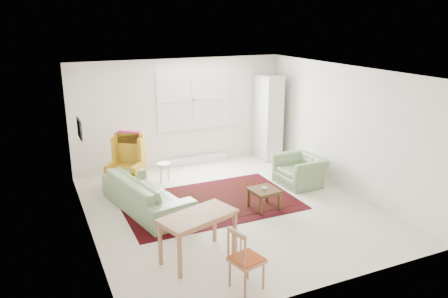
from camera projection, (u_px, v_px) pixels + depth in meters
name	position (u px, v px, depth m)	size (l,w,h in m)	color
room	(227.00, 139.00, 7.91)	(5.04, 5.54, 2.51)	beige
rug	(210.00, 202.00, 8.27)	(3.22, 2.07, 0.03)	black
sofa	(146.00, 187.00, 7.89)	(2.18, 0.85, 0.88)	#6E8A5C
armchair	(300.00, 168.00, 9.10)	(0.94, 0.82, 0.73)	#6E8A5C
wingback_chair	(125.00, 162.00, 8.88)	(0.65, 0.69, 1.12)	#B78A1C
coffee_table	(264.00, 199.00, 7.96)	(0.48, 0.48, 0.39)	#3E2B13
stool	(164.00, 172.00, 9.34)	(0.30, 0.30, 0.41)	white
cabinet	(268.00, 118.00, 10.66)	(0.43, 0.82, 2.06)	silver
desk	(198.00, 237.00, 6.28)	(1.10, 0.55, 0.70)	#A36A42
desk_chair	(247.00, 258.00, 5.55)	(0.38, 0.38, 0.87)	#A36A42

